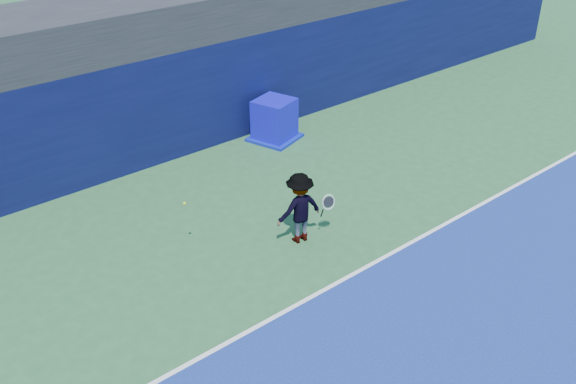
% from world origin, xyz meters
% --- Properties ---
extents(ground, '(80.00, 80.00, 0.00)m').
position_xyz_m(ground, '(0.00, 0.00, 0.00)').
color(ground, '#295C32').
rests_on(ground, ground).
extents(baseline, '(24.00, 0.10, 0.01)m').
position_xyz_m(baseline, '(0.00, 3.00, 0.01)').
color(baseline, white).
rests_on(baseline, ground).
extents(stadium_band, '(36.00, 3.00, 1.20)m').
position_xyz_m(stadium_band, '(0.00, 11.50, 3.60)').
color(stadium_band, black).
rests_on(stadium_band, back_wall_assembly).
extents(back_wall_assembly, '(36.00, 1.03, 3.00)m').
position_xyz_m(back_wall_assembly, '(-0.00, 10.50, 1.50)').
color(back_wall_assembly, '#090D36').
rests_on(back_wall_assembly, ground).
extents(equipment_cart, '(1.62, 1.62, 1.24)m').
position_xyz_m(equipment_cart, '(2.75, 9.27, 0.57)').
color(equipment_cart, '#110DBC').
rests_on(equipment_cart, ground).
extents(tennis_player, '(1.32, 0.77, 1.67)m').
position_xyz_m(tennis_player, '(-0.18, 4.71, 0.84)').
color(tennis_player, white).
rests_on(tennis_player, ground).
extents(tennis_ball, '(0.07, 0.07, 0.07)m').
position_xyz_m(tennis_ball, '(-2.34, 5.95, 1.21)').
color(tennis_ball, '#B6CF17').
rests_on(tennis_ball, ground).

